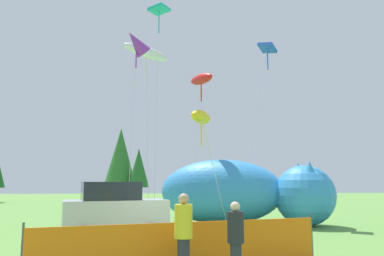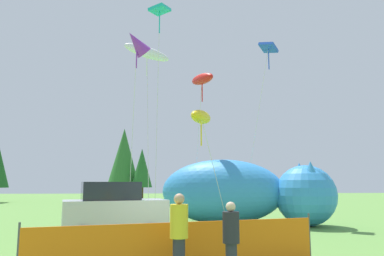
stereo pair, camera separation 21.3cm
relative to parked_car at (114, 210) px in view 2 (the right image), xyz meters
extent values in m
plane|color=#609342|center=(2.10, -2.23, -1.05)|extent=(120.00, 120.00, 0.00)
cube|color=#B7BCC1|center=(0.04, 0.01, -0.20)|extent=(4.42, 2.80, 1.21)
cube|color=#1E232D|center=(-0.15, -0.04, 0.76)|extent=(2.61, 2.19, 0.73)
cylinder|color=black|center=(1.04, 1.20, -0.77)|extent=(0.61, 0.39, 0.57)
cylinder|color=black|center=(1.50, -0.52, -0.77)|extent=(0.61, 0.39, 0.57)
cylinder|color=black|center=(-1.41, 0.54, -0.77)|extent=(0.61, 0.39, 0.57)
cylinder|color=black|center=(-0.95, -1.17, -0.77)|extent=(0.61, 0.39, 0.57)
cube|color=black|center=(5.17, -3.63, -0.63)|extent=(0.64, 0.64, 0.03)
cube|color=black|center=(5.24, -3.40, -0.40)|extent=(0.47, 0.17, 0.45)
cylinder|color=#A5A5AD|center=(5.31, -3.90, -0.84)|extent=(0.02, 0.02, 0.42)
cylinder|color=#A5A5AD|center=(4.90, -3.77, -0.84)|extent=(0.02, 0.02, 0.42)
cylinder|color=#A5A5AD|center=(5.44, -3.49, -0.84)|extent=(0.02, 0.02, 0.42)
cylinder|color=#A5A5AD|center=(5.03, -3.36, -0.84)|extent=(0.02, 0.02, 0.42)
ellipsoid|color=#338CD8|center=(5.07, 4.05, 0.63)|extent=(7.20, 5.24, 3.35)
ellipsoid|color=white|center=(5.07, 4.05, -0.13)|extent=(4.73, 3.70, 1.51)
sphere|color=#338CD8|center=(9.09, 2.70, 0.46)|extent=(3.02, 3.02, 3.02)
cone|color=#338CD8|center=(9.09, 3.46, 1.67)|extent=(0.85, 0.85, 0.91)
cone|color=#338CD8|center=(9.09, 1.95, 1.67)|extent=(0.85, 0.85, 0.91)
cube|color=orange|center=(2.47, -6.21, -0.46)|extent=(7.18, 1.86, 1.18)
cylinder|color=#4C4C51|center=(-1.12, -7.12, -0.40)|extent=(0.05, 0.05, 1.30)
cylinder|color=#4C4C51|center=(6.05, -5.30, -0.40)|extent=(0.05, 0.05, 1.30)
cylinder|color=#26262D|center=(3.51, -7.21, 0.11)|extent=(0.38, 0.38, 0.68)
sphere|color=beige|center=(3.51, -7.21, 0.57)|extent=(0.22, 0.22, 0.22)
cylinder|color=yellow|center=(2.35, -6.97, 0.23)|extent=(0.42, 0.42, 0.76)
sphere|color=tan|center=(2.35, -6.97, 0.73)|extent=(0.25, 0.25, 0.25)
cylinder|color=silver|center=(1.19, 3.16, 3.58)|extent=(0.36, 2.15, 9.26)
ellipsoid|color=white|center=(1.02, 4.23, 8.20)|extent=(2.71, 1.51, 1.14)
cylinder|color=white|center=(1.02, 4.23, 7.50)|extent=(0.06, 0.06, 1.20)
cylinder|color=silver|center=(1.63, 3.43, 4.57)|extent=(0.16, 0.70, 11.23)
cube|color=#19B2B2|center=(1.70, 3.09, 10.18)|extent=(1.26, 1.26, 0.29)
cylinder|color=#19B2B2|center=(1.70, 3.09, 9.48)|extent=(0.06, 0.06, 1.20)
cylinder|color=silver|center=(3.87, 4.91, 2.92)|extent=(0.54, 0.46, 7.94)
ellipsoid|color=red|center=(4.12, 4.70, 6.89)|extent=(1.42, 2.75, 1.00)
cylinder|color=red|center=(4.12, 4.70, 6.19)|extent=(0.06, 0.06, 1.20)
cylinder|color=silver|center=(4.42, 1.79, 1.48)|extent=(1.57, 2.21, 5.06)
ellipsoid|color=yellow|center=(3.65, 0.69, 4.00)|extent=(1.60, 2.50, 0.93)
cylinder|color=yellow|center=(3.65, 0.69, 3.30)|extent=(0.06, 0.06, 1.20)
cylinder|color=silver|center=(0.39, 3.43, 3.47)|extent=(0.45, 2.27, 9.06)
cone|color=purple|center=(0.60, 2.31, 8.00)|extent=(1.67, 1.49, 1.45)
cylinder|color=purple|center=(0.60, 2.31, 7.30)|extent=(0.06, 0.06, 1.20)
cylinder|color=silver|center=(7.15, 4.87, 3.86)|extent=(1.62, 0.79, 9.83)
cube|color=blue|center=(7.94, 4.49, 8.78)|extent=(1.25, 1.28, 0.57)
cylinder|color=blue|center=(7.94, 4.49, 8.08)|extent=(0.06, 0.06, 1.20)
cylinder|color=brown|center=(-0.70, 32.01, -0.29)|extent=(0.49, 0.49, 1.52)
cone|color=#236028|center=(-0.70, 32.01, 2.90)|extent=(2.68, 2.68, 4.86)
cylinder|color=brown|center=(-3.16, 33.67, 0.04)|extent=(0.70, 0.70, 2.18)
cone|color=#2D6B2D|center=(-3.16, 33.67, 4.63)|extent=(3.84, 3.84, 6.99)
camera|label=1|loc=(1.77, -15.69, 1.12)|focal=35.00mm
camera|label=2|loc=(1.98, -15.71, 1.12)|focal=35.00mm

